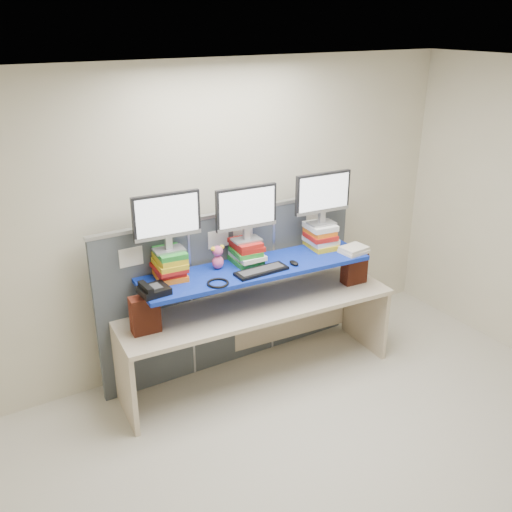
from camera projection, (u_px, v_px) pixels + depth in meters
room at (364, 304)px, 3.66m from camera, size 5.00×4.00×2.80m
cubicle_partition at (233, 288)px, 5.32m from camera, size 2.60×0.06×1.53m
desk at (256, 318)px, 5.12m from camera, size 2.55×0.90×0.76m
brick_pier_left at (145, 315)px, 4.54m from camera, size 0.24×0.14×0.31m
brick_pier_right at (354, 267)px, 5.39m from camera, size 0.24×0.14×0.31m
blue_board at (256, 269)px, 4.93m from camera, size 2.08×0.65×0.04m
book_stack_left at (170, 264)px, 4.67m from camera, size 0.28×0.32×0.24m
book_stack_center at (246, 252)px, 4.97m from camera, size 0.27×0.31×0.21m
book_stack_right at (321, 236)px, 5.29m from camera, size 0.28×0.32×0.23m
monitor_left at (167, 219)px, 4.52m from camera, size 0.56×0.17×0.48m
monitor_center at (246, 210)px, 4.82m from camera, size 0.56×0.17×0.48m
monitor_right at (323, 195)px, 5.13m from camera, size 0.56×0.17×0.48m
keyboard at (261, 271)px, 4.81m from camera, size 0.47×0.17×0.03m
mouse at (294, 263)px, 4.96m from camera, size 0.08×0.12×0.03m
desk_phone at (153, 290)px, 4.43m from camera, size 0.23×0.21×0.09m
headset at (218, 283)px, 4.60m from camera, size 0.20×0.20×0.02m
plush_toy at (218, 257)px, 4.85m from camera, size 0.12×0.09×0.21m
binder_stack at (354, 250)px, 5.21m from camera, size 0.26×0.22×0.06m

